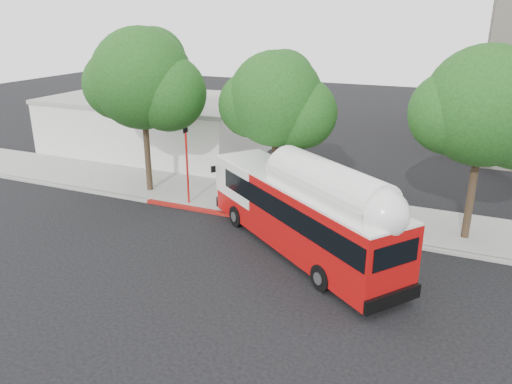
% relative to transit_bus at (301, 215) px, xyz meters
% --- Properties ---
extents(ground, '(120.00, 120.00, 0.00)m').
position_rel_transit_bus_xyz_m(ground, '(-2.07, -1.43, -1.77)').
color(ground, black).
rests_on(ground, ground).
extents(sidewalk, '(60.00, 5.00, 0.15)m').
position_rel_transit_bus_xyz_m(sidewalk, '(-2.07, 5.07, -1.70)').
color(sidewalk, gray).
rests_on(sidewalk, ground).
extents(curb_strip, '(60.00, 0.30, 0.15)m').
position_rel_transit_bus_xyz_m(curb_strip, '(-2.07, 2.47, -1.70)').
color(curb_strip, gray).
rests_on(curb_strip, ground).
extents(red_curb_segment, '(10.00, 0.32, 0.16)m').
position_rel_transit_bus_xyz_m(red_curb_segment, '(-5.07, 2.47, -1.69)').
color(red_curb_segment, maroon).
rests_on(red_curb_segment, ground).
extents(street_tree_left, '(6.67, 5.80, 9.74)m').
position_rel_transit_bus_xyz_m(street_tree_left, '(-10.60, 4.13, 4.83)').
color(street_tree_left, '#2D2116').
rests_on(street_tree_left, ground).
extents(street_tree_mid, '(5.75, 5.00, 8.62)m').
position_rel_transit_bus_xyz_m(street_tree_mid, '(-2.66, 4.63, 4.13)').
color(street_tree_mid, '#2D2116').
rests_on(street_tree_mid, ground).
extents(street_tree_right, '(6.21, 5.40, 9.18)m').
position_rel_transit_bus_xyz_m(street_tree_right, '(7.37, 4.43, 4.48)').
color(street_tree_right, '#2D2116').
rests_on(street_tree_right, ground).
extents(low_commercial_bldg, '(16.20, 10.20, 4.25)m').
position_rel_transit_bus_xyz_m(low_commercial_bldg, '(-16.07, 12.57, 0.38)').
color(low_commercial_bldg, silver).
rests_on(low_commercial_bldg, ground).
extents(transit_bus, '(11.58, 9.48, 3.80)m').
position_rel_transit_bus_xyz_m(transit_bus, '(0.00, 0.00, 0.00)').
color(transit_bus, '#A60B0B').
rests_on(transit_bus, ground).
extents(signal_pole, '(0.13, 0.42, 4.47)m').
position_rel_transit_bus_xyz_m(signal_pole, '(-7.71, 3.06, 0.52)').
color(signal_pole, red).
rests_on(signal_pole, ground).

